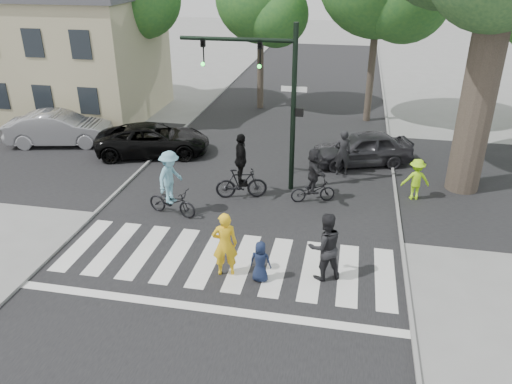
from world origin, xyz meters
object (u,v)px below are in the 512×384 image
pedestrian_child (260,262)px  car_suv (153,140)px  traffic_signal (270,85)px  pedestrian_woman (225,244)px  car_silver (59,129)px  pedestrian_adult (325,247)px  cyclist_mid (241,172)px  car_grey (362,148)px  cyclist_right (314,178)px  cyclist_left (171,188)px

pedestrian_child → car_suv: bearing=-49.3°
traffic_signal → pedestrian_child: traffic_signal is taller
pedestrian_woman → car_silver: 13.24m
pedestrian_child → pedestrian_adult: (1.66, 0.48, 0.38)m
pedestrian_woman → cyclist_mid: (-0.63, 4.76, 0.05)m
traffic_signal → cyclist_mid: traffic_signal is taller
pedestrian_woman → car_grey: 9.59m
cyclist_right → car_silver: size_ratio=0.43×
car_grey → cyclist_mid: bearing=-65.2°
car_suv → car_grey: car_grey is taller
pedestrian_woman → pedestrian_child: bearing=157.2°
pedestrian_child → car_suv: size_ratio=0.24×
cyclist_left → traffic_signal: bearing=45.0°
cyclist_left → cyclist_right: 4.95m
traffic_signal → pedestrian_adult: bearing=-65.7°
pedestrian_woman → cyclist_left: size_ratio=0.83×
pedestrian_woman → car_silver: bearing=-56.9°
car_suv → car_silver: size_ratio=1.04×
cyclist_left → car_grey: cyclist_left is taller
cyclist_mid → car_suv: 5.89m
pedestrian_woman → pedestrian_adult: (2.65, 0.36, 0.03)m
pedestrian_woman → cyclist_left: (-2.63, 3.03, 0.05)m
car_grey → pedestrian_woman: bearing=-41.5°
cyclist_left → car_silver: cyclist_left is taller
pedestrian_woman → cyclist_mid: bearing=-98.8°
cyclist_right → car_silver: 12.53m
car_grey → cyclist_right: bearing=-42.4°
cyclist_mid → cyclist_right: bearing=4.3°
pedestrian_woman → cyclist_mid: cyclist_mid is taller
pedestrian_woman → car_grey: bearing=-128.5°
car_silver → pedestrian_child: bearing=-141.3°
cyclist_left → car_suv: (-2.75, 5.22, -0.31)m
pedestrian_woman → cyclist_right: cyclist_right is taller
cyclist_mid → car_grey: 5.91m
pedestrian_adult → traffic_signal: bearing=-90.0°
pedestrian_adult → cyclist_mid: 5.49m
cyclist_left → cyclist_right: size_ratio=1.13×
car_silver → cyclist_mid: bearing=-125.2°
car_grey → cyclist_left: bearing=-66.2°
pedestrian_child → traffic_signal: bearing=-78.8°
pedestrian_woman → car_silver: (-10.06, 8.60, -0.17)m
car_suv → cyclist_mid: bearing=-142.0°
pedestrian_adult → cyclist_left: (-5.28, 2.66, 0.02)m
cyclist_right → car_silver: bearing=163.1°
pedestrian_woman → car_suv: bearing=-73.3°
cyclist_left → car_grey: (6.23, 5.86, -0.29)m
pedestrian_woman → car_suv: size_ratio=0.39×
pedestrian_adult → car_grey: pedestrian_adult is taller
traffic_signal → car_silver: bearing=164.9°
pedestrian_child → car_suv: car_suv is taller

